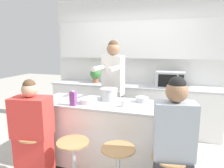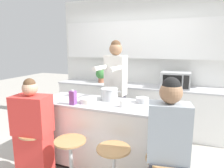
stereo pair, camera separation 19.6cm
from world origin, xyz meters
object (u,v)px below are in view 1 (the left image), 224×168
object	(u,v)px
potted_plant	(96,74)
fruit_bowl	(142,100)
person_cooking	(113,94)
person_wrapped_blanket	(33,136)
coffee_cup_near	(124,103)
microwave	(170,79)
cooking_pot	(109,94)
bar_stool_leftmost	(35,156)
juice_carton	(73,98)
kitchen_island	(111,135)
bar_stool_center_left	(74,164)
banana_bunch	(176,104)
person_seated_near	(173,153)

from	to	relation	value
potted_plant	fruit_bowl	bearing A→B (deg)	-47.00
person_cooking	person_wrapped_blanket	world-z (taller)	person_cooking
person_wrapped_blanket	potted_plant	distance (m)	2.09
person_cooking	person_wrapped_blanket	distance (m)	1.39
coffee_cup_near	microwave	world-z (taller)	microwave
cooking_pot	bar_stool_leftmost	bearing A→B (deg)	-135.29
juice_carton	cooking_pot	bearing A→B (deg)	46.96
cooking_pot	kitchen_island	bearing A→B (deg)	-64.32
person_cooking	cooking_pot	bearing A→B (deg)	-75.57
cooking_pot	microwave	xyz separation A→B (m)	(0.81, 1.27, 0.05)
bar_stool_center_left	banana_bunch	distance (m)	1.45
bar_stool_center_left	kitchen_island	bearing A→B (deg)	65.39
person_wrapped_blanket	microwave	size ratio (longest dim) A/B	2.51
juice_carton	microwave	bearing A→B (deg)	54.80
potted_plant	cooking_pot	bearing A→B (deg)	-60.97
bar_stool_center_left	person_seated_near	distance (m)	1.14
bar_stool_leftmost	bar_stool_center_left	xyz separation A→B (m)	(0.54, -0.01, 0.00)
kitchen_island	potted_plant	world-z (taller)	potted_plant
kitchen_island	cooking_pot	bearing A→B (deg)	115.68
person_wrapped_blanket	fruit_bowl	distance (m)	1.47
cooking_pot	potted_plant	size ratio (longest dim) A/B	1.10
person_wrapped_blanket	cooking_pot	xyz separation A→B (m)	(0.74, 0.73, 0.41)
bar_stool_leftmost	cooking_pot	size ratio (longest dim) A/B	1.85
coffee_cup_near	banana_bunch	bearing A→B (deg)	17.86
bar_stool_center_left	banana_bunch	xyz separation A→B (m)	(1.11, 0.69, 0.63)
bar_stool_center_left	juice_carton	xyz separation A→B (m)	(-0.16, 0.35, 0.69)
person_seated_near	banana_bunch	distance (m)	0.75
person_wrapped_blanket	person_cooking	bearing A→B (deg)	52.62
bar_stool_leftmost	coffee_cup_near	size ratio (longest dim) A/B	5.34
kitchen_island	coffee_cup_near	distance (m)	0.56
bar_stool_center_left	microwave	world-z (taller)	microwave
coffee_cup_near	banana_bunch	xyz separation A→B (m)	(0.63, 0.20, -0.01)
bar_stool_center_left	person_seated_near	bearing A→B (deg)	-0.06
bar_stool_leftmost	juice_carton	xyz separation A→B (m)	(0.37, 0.34, 0.69)
fruit_bowl	microwave	size ratio (longest dim) A/B	0.33
person_cooking	juice_carton	bearing A→B (deg)	-103.92
person_seated_near	potted_plant	bearing A→B (deg)	118.86
person_wrapped_blanket	person_seated_near	size ratio (longest dim) A/B	0.93
person_wrapped_blanket	person_seated_near	bearing A→B (deg)	-8.28
cooking_pot	banana_bunch	bearing A→B (deg)	-2.80
bar_stool_leftmost	person_seated_near	world-z (taller)	person_seated_near
cooking_pot	juice_carton	xyz separation A→B (m)	(-0.36, -0.39, 0.01)
kitchen_island	bar_stool_leftmost	size ratio (longest dim) A/B	3.23
person_cooking	fruit_bowl	distance (m)	0.70
microwave	person_cooking	bearing A→B (deg)	-137.29
person_seated_near	person_cooking	bearing A→B (deg)	119.78
bar_stool_center_left	cooking_pot	size ratio (longest dim) A/B	1.85
cooking_pot	fruit_bowl	world-z (taller)	cooking_pot
kitchen_island	person_cooking	bearing A→B (deg)	103.90
kitchen_island	bar_stool_center_left	xyz separation A→B (m)	(-0.27, -0.58, -0.14)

